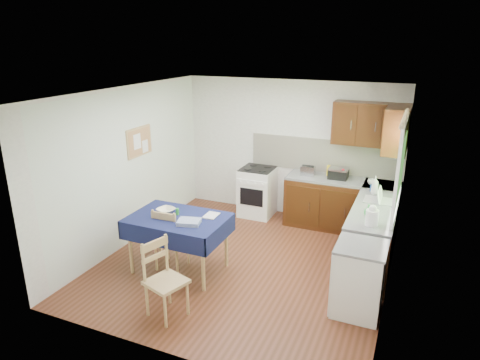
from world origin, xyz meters
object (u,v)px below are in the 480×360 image
at_px(chair_far, 170,237).
at_px(sandwich_press, 338,173).
at_px(toaster, 308,171).
at_px(kettle, 372,216).
at_px(dining_table, 178,224).
at_px(chair_near, 163,277).
at_px(dish_rack, 379,200).

bearing_deg(chair_far, sandwich_press, -130.97).
xyz_separation_m(toaster, kettle, (1.29, -1.73, 0.04)).
bearing_deg(chair_far, toaster, -122.94).
relative_size(dining_table, chair_far, 1.44).
distance_m(chair_far, kettle, 2.78).
bearing_deg(sandwich_press, toaster, -164.30).
distance_m(toaster, kettle, 2.15).
distance_m(dining_table, chair_near, 1.06).
bearing_deg(dining_table, sandwich_press, 74.35).
bearing_deg(sandwich_press, dish_rack, -37.42).
distance_m(chair_far, toaster, 2.76).
xyz_separation_m(dining_table, toaster, (1.23, 2.32, 0.27)).
xyz_separation_m(chair_near, kettle, (2.14, 1.57, 0.52)).
distance_m(dining_table, toaster, 2.64).
bearing_deg(dish_rack, dining_table, -167.32).
bearing_deg(chair_far, kettle, -169.57).
bearing_deg(chair_near, toaster, 3.46).
bearing_deg(kettle, chair_near, -143.86).
height_order(toaster, sandwich_press, same).
xyz_separation_m(chair_far, sandwich_press, (1.89, 2.39, 0.50)).
bearing_deg(sandwich_press, dining_table, -115.76).
relative_size(chair_far, toaster, 3.90).
bearing_deg(dish_rack, sandwich_press, 113.73).
xyz_separation_m(chair_near, dish_rack, (2.15, 2.48, 0.42)).
xyz_separation_m(dining_table, dish_rack, (2.52, 1.50, 0.21)).
distance_m(dining_table, chair_far, 0.26).
bearing_deg(kettle, chair_far, -166.91).
height_order(dining_table, chair_far, chair_far).
distance_m(sandwich_press, kettle, 1.93).
relative_size(dining_table, kettle, 4.85).
relative_size(chair_near, sandwich_press, 2.97).
height_order(chair_far, dish_rack, dish_rack).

